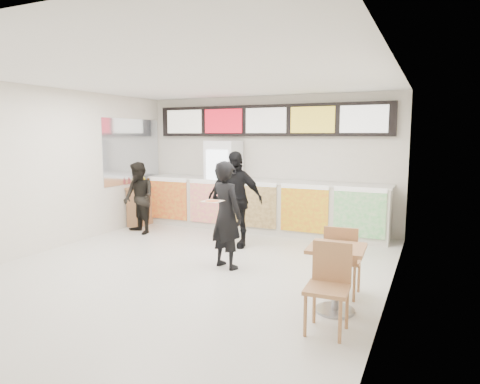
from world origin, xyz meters
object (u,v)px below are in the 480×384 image
Objects in this scene: customer_mid at (235,199)px; condiment_ledge at (142,205)px; drinks_fridge at (224,184)px; customer_left at (139,198)px; service_counter at (261,206)px; cafe_table at (336,267)px; customer_main at (226,215)px.

condiment_ledge is (-2.86, 0.87, -0.45)m from customer_mid.
drinks_fridge is 1.28× the size of customer_left.
customer_mid reaches higher than customer_left.
condiment_ledge is (-2.82, -0.57, -0.10)m from service_counter.
customer_left is at bearing 170.01° from customer_mid.
drinks_fridge is at bearing 68.81° from customer_left.
customer_left reaches higher than cafe_table.
customer_main reaches higher than customer_left.
drinks_fridge is at bearing 17.24° from condiment_ledge.
condiment_ledge is at bearing 146.08° from cafe_table.
customer_main is 2.25m from cafe_table.
customer_main is 1.11× the size of customer_left.
drinks_fridge is 1.16× the size of customer_main.
customer_left is at bearing -6.09° from customer_main.
drinks_fridge is at bearing 116.17° from customer_mid.
customer_left is at bearing -149.67° from service_counter.
customer_left reaches higher than service_counter.
customer_left is 0.85× the size of customer_mid.
customer_mid is 3.36m from cafe_table.
customer_left is (-2.30, -1.35, 0.21)m from service_counter.
drinks_fridge is at bearing 129.22° from cafe_table.
drinks_fridge is 2.04m from condiment_ledge.
condiment_ledge is at bearing 147.68° from customer_left.
customer_left is 1.42× the size of condiment_ledge.
service_counter is at bearing -0.99° from drinks_fridge.
customer_main is 1.04× the size of cafe_table.
drinks_fridge is at bearing 179.01° from service_counter.
cafe_table is at bearing -30.84° from condiment_ledge.
cafe_table is (4.77, -2.38, -0.22)m from customer_left.
drinks_fridge is (-0.93, 0.02, 0.43)m from service_counter.
cafe_table is at bearing 172.84° from customer_main.
service_counter is 5.08× the size of condiment_ledge.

